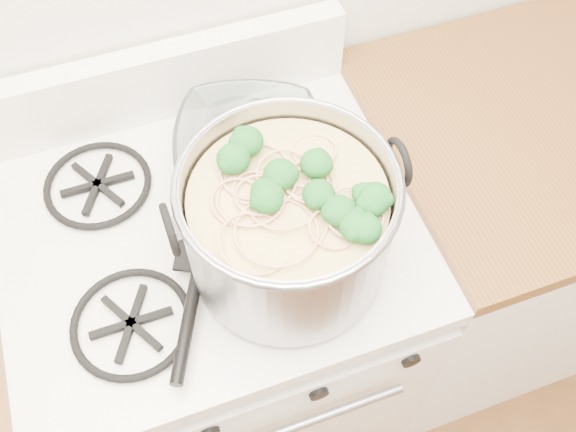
{
  "coord_description": "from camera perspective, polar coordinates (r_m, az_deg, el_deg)",
  "views": [
    {
      "loc": [
        -0.07,
        0.63,
        1.9
      ],
      "look_at": [
        0.11,
        1.14,
        1.06
      ],
      "focal_mm": 40.0,
      "sensor_mm": 36.0,
      "label": 1
    }
  ],
  "objects": [
    {
      "name": "counter_right",
      "position": [
        1.84,
        21.61,
        -0.11
      ],
      "size": [
        1.0,
        0.65,
        0.92
      ],
      "color": "silver",
      "rests_on": "ground"
    },
    {
      "name": "stock_pot",
      "position": [
        1.02,
        0.0,
        -0.7
      ],
      "size": [
        0.37,
        0.34,
        0.23
      ],
      "color": "gray",
      "rests_on": "gas_range"
    },
    {
      "name": "glass_bowl",
      "position": [
        1.24,
        -3.51,
        5.85
      ],
      "size": [
        0.14,
        0.14,
        0.03
      ],
      "primitive_type": "imported",
      "rotation": [
        0.0,
        0.0,
        -0.35
      ],
      "color": "white",
      "rests_on": "gas_range"
    },
    {
      "name": "counter_left",
      "position": [
        1.64,
        -23.22,
        -14.05
      ],
      "size": [
        0.25,
        0.65,
        0.92
      ],
      "color": "silver",
      "rests_on": "ground"
    },
    {
      "name": "spatula",
      "position": [
        1.13,
        -7.56,
        -2.33
      ],
      "size": [
        0.39,
        0.4,
        0.02
      ],
      "primitive_type": null,
      "rotation": [
        0.0,
        0.0,
        -0.44
      ],
      "color": "black",
      "rests_on": "gas_range"
    },
    {
      "name": "gas_range",
      "position": [
        1.6,
        -5.44,
        -9.71
      ],
      "size": [
        0.76,
        0.66,
        0.92
      ],
      "color": "white",
      "rests_on": "ground"
    }
  ]
}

